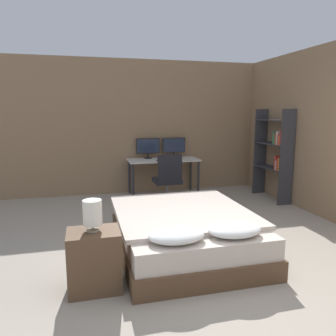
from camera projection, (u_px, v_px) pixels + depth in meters
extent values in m
plane|color=#9E9384|center=(256.00, 300.00, 2.94)|extent=(20.00, 20.00, 0.00)
cube|color=#8E7051|center=(155.00, 127.00, 6.79)|extent=(12.00, 0.06, 2.70)
cube|color=brown|center=(184.00, 242.00, 3.97)|extent=(1.54, 1.97, 0.22)
cube|color=beige|center=(184.00, 225.00, 3.93)|extent=(1.48, 1.91, 0.22)
cube|color=beige|center=(181.00, 211.00, 4.02)|extent=(1.58, 1.66, 0.05)
ellipsoid|color=white|center=(176.00, 235.00, 3.13)|extent=(0.55, 0.38, 0.13)
ellipsoid|color=white|center=(235.00, 230.00, 3.27)|extent=(0.55, 0.38, 0.13)
cube|color=brown|center=(94.00, 260.00, 3.08)|extent=(0.49, 0.38, 0.58)
cylinder|color=gray|center=(93.00, 230.00, 3.03)|extent=(0.12, 0.12, 0.01)
cylinder|color=gray|center=(93.00, 227.00, 3.03)|extent=(0.02, 0.02, 0.05)
cylinder|color=silver|center=(92.00, 212.00, 3.00)|extent=(0.18, 0.18, 0.23)
cube|color=beige|center=(163.00, 160.00, 6.57)|extent=(1.42, 0.60, 0.03)
cylinder|color=#2D2D33|center=(133.00, 182.00, 6.23)|extent=(0.05, 0.05, 0.69)
cylinder|color=#2D2D33|center=(198.00, 178.00, 6.56)|extent=(0.05, 0.05, 0.69)
cylinder|color=#2D2D33|center=(129.00, 177.00, 6.71)|extent=(0.05, 0.05, 0.69)
cylinder|color=#2D2D33|center=(191.00, 174.00, 7.03)|extent=(0.05, 0.05, 0.69)
cylinder|color=black|center=(148.00, 158.00, 6.69)|extent=(0.16, 0.16, 0.01)
cylinder|color=black|center=(148.00, 156.00, 6.68)|extent=(0.03, 0.03, 0.09)
cube|color=black|center=(148.00, 146.00, 6.65)|extent=(0.48, 0.03, 0.31)
cube|color=#232D42|center=(148.00, 146.00, 6.64)|extent=(0.45, 0.00, 0.28)
cylinder|color=black|center=(174.00, 157.00, 6.83)|extent=(0.16, 0.16, 0.01)
cylinder|color=black|center=(174.00, 155.00, 6.82)|extent=(0.03, 0.03, 0.09)
cube|color=black|center=(174.00, 145.00, 6.78)|extent=(0.48, 0.03, 0.31)
cube|color=#232D42|center=(174.00, 145.00, 6.77)|extent=(0.45, 0.00, 0.28)
cube|color=black|center=(166.00, 160.00, 6.38)|extent=(0.34, 0.13, 0.02)
ellipsoid|color=black|center=(179.00, 159.00, 6.44)|extent=(0.07, 0.05, 0.04)
cylinder|color=black|center=(167.00, 202.00, 6.05)|extent=(0.52, 0.52, 0.04)
cylinder|color=gray|center=(167.00, 192.00, 6.02)|extent=(0.05, 0.05, 0.35)
cube|color=black|center=(167.00, 181.00, 5.98)|extent=(0.48, 0.48, 0.07)
cube|color=black|center=(170.00, 168.00, 5.73)|extent=(0.43, 0.05, 0.47)
cube|color=#333338|center=(287.00, 158.00, 5.79)|extent=(0.28, 0.02, 1.72)
cube|color=#333338|center=(260.00, 152.00, 6.66)|extent=(0.28, 0.02, 1.72)
cube|color=#333338|center=(272.00, 168.00, 6.27)|extent=(0.28, 0.89, 0.02)
cube|color=#333338|center=(273.00, 144.00, 6.19)|extent=(0.28, 0.89, 0.02)
cube|color=#333338|center=(274.00, 120.00, 6.12)|extent=(0.28, 0.89, 0.02)
cube|color=#28282D|center=(285.00, 165.00, 5.85)|extent=(0.23, 0.03, 0.24)
cube|color=orange|center=(284.00, 164.00, 5.89)|extent=(0.23, 0.03, 0.24)
cube|color=#B2332D|center=(282.00, 165.00, 5.93)|extent=(0.23, 0.04, 0.22)
cube|color=#BCB29E|center=(281.00, 165.00, 5.98)|extent=(0.23, 0.03, 0.17)
cube|color=#B2332D|center=(280.00, 163.00, 6.00)|extent=(0.23, 0.03, 0.27)
cube|color=#B2332D|center=(287.00, 139.00, 5.77)|extent=(0.23, 0.03, 0.24)
cube|color=#B2332D|center=(286.00, 138.00, 5.80)|extent=(0.23, 0.03, 0.25)
cube|color=orange|center=(284.00, 140.00, 5.84)|extent=(0.23, 0.02, 0.17)
cube|color=#B2332D|center=(283.00, 140.00, 5.87)|extent=(0.23, 0.03, 0.18)
cube|color=#BCB29E|center=(282.00, 138.00, 5.91)|extent=(0.23, 0.04, 0.24)
cube|color=#B2332D|center=(281.00, 139.00, 5.95)|extent=(0.23, 0.03, 0.21)
cube|color=#337042|center=(279.00, 140.00, 5.98)|extent=(0.23, 0.03, 0.18)
cube|color=#337042|center=(278.00, 138.00, 6.02)|extent=(0.23, 0.03, 0.23)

